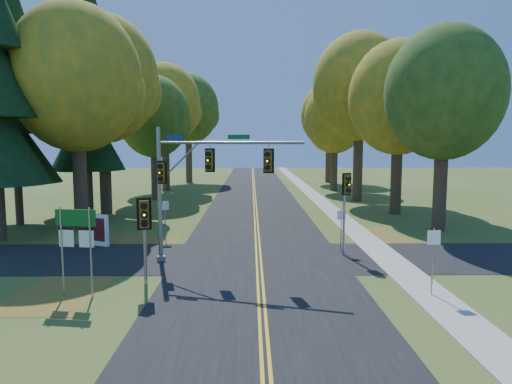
{
  "coord_description": "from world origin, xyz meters",
  "views": [
    {
      "loc": [
        -0.36,
        -19.6,
        5.58
      ],
      "look_at": [
        -0.12,
        2.1,
        3.2
      ],
      "focal_mm": 32.0,
      "sensor_mm": 36.0,
      "label": 1
    }
  ],
  "objects_px": {
    "traffic_mast": "(193,177)",
    "info_kiosk": "(99,230)",
    "east_signal_pole": "(346,193)",
    "route_sign_cluster": "(76,234)"
  },
  "relations": [
    {
      "from": "traffic_mast",
      "to": "info_kiosk",
      "type": "height_order",
      "value": "traffic_mast"
    },
    {
      "from": "traffic_mast",
      "to": "info_kiosk",
      "type": "xyz_separation_m",
      "value": [
        -5.62,
        3.84,
        -3.17
      ]
    },
    {
      "from": "east_signal_pole",
      "to": "route_sign_cluster",
      "type": "distance_m",
      "value": 12.33
    },
    {
      "from": "info_kiosk",
      "to": "east_signal_pole",
      "type": "bearing_deg",
      "value": 14.2
    },
    {
      "from": "traffic_mast",
      "to": "route_sign_cluster",
      "type": "height_order",
      "value": "traffic_mast"
    },
    {
      "from": "route_sign_cluster",
      "to": "east_signal_pole",
      "type": "bearing_deg",
      "value": 35.81
    },
    {
      "from": "east_signal_pole",
      "to": "info_kiosk",
      "type": "height_order",
      "value": "east_signal_pole"
    },
    {
      "from": "east_signal_pole",
      "to": "info_kiosk",
      "type": "distance_m",
      "value": 13.24
    },
    {
      "from": "east_signal_pole",
      "to": "info_kiosk",
      "type": "bearing_deg",
      "value": 154.01
    },
    {
      "from": "route_sign_cluster",
      "to": "info_kiosk",
      "type": "height_order",
      "value": "route_sign_cluster"
    }
  ]
}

